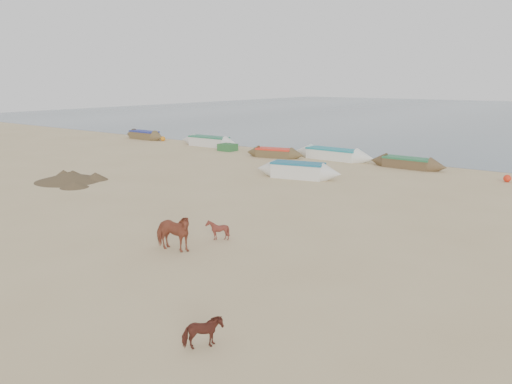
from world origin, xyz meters
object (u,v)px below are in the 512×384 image
Objects in this scene: cow_adult at (172,232)px; near_canoe at (298,170)px; calf_right at (203,333)px; calf_front at (217,230)px.

near_canoe is at bearing 4.21° from cow_adult.
cow_adult is 14.62m from near_canoe.
near_canoe reaches higher than calf_right.
cow_adult is 0.30× the size of near_canoe.
cow_adult reaches higher than calf_front.
cow_adult is at bearing -88.66° from near_canoe.
cow_adult reaches higher than calf_right.
calf_front is 1.01× the size of calf_right.
cow_adult is at bearing -8.65° from calf_front.
cow_adult is 2.07× the size of calf_front.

